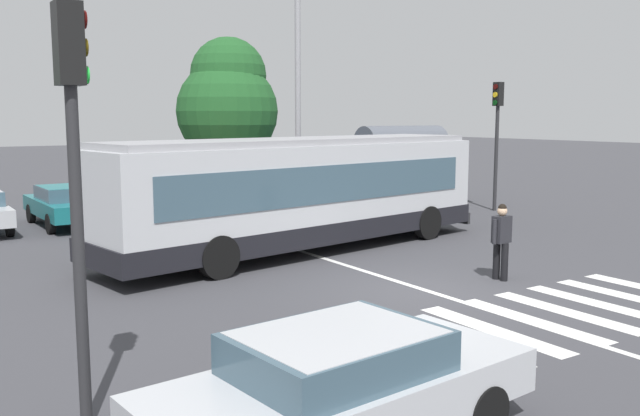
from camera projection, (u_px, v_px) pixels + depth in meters
ground_plane at (424, 291)px, 14.25m from camera, size 160.00×160.00×0.00m
city_transit_bus at (302, 193)px, 18.33m from camera, size 12.10×4.44×3.06m
pedestrian_crossing_street at (501, 237)px, 15.10m from camera, size 0.58×0.38×1.72m
foreground_sedan at (341, 382)px, 7.38m from camera, size 4.65×2.24×1.35m
parked_car_teal at (66, 203)px, 22.66m from camera, size 1.95×4.54×1.35m
parked_car_white at (138, 197)px, 24.52m from camera, size 1.97×4.55×1.35m
parked_car_red at (216, 193)px, 25.56m from camera, size 2.04×4.58×1.35m
parked_car_black at (266, 188)px, 27.48m from camera, size 1.97×4.55×1.35m
parked_car_blue at (332, 186)px, 28.47m from camera, size 2.05×4.59×1.35m
traffic_light_near_corner at (74, 150)px, 7.58m from camera, size 0.33×0.32×4.87m
traffic_light_far_corner at (497, 125)px, 26.06m from camera, size 0.33×0.32×4.94m
bus_stop_shelter at (401, 145)px, 28.85m from camera, size 4.08×1.54×3.25m
twin_arm_street_lamp at (298, 47)px, 23.58m from camera, size 3.96×0.32×9.97m
background_tree_right at (227, 101)px, 30.39m from camera, size 4.54×4.54×7.16m
crosswalk_painted_stripes at (549, 316)px, 12.46m from camera, size 7.38×3.17×0.01m
lane_center_line at (369, 272)px, 15.95m from camera, size 0.16×24.00×0.01m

